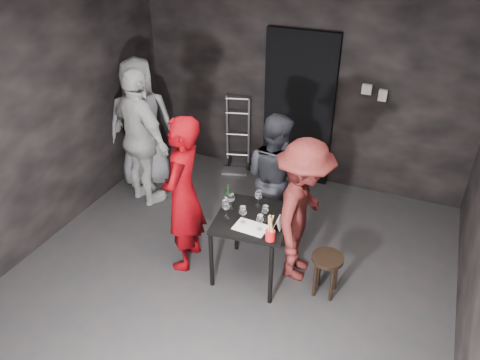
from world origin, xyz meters
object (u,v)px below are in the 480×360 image
at_px(stool, 327,265).
at_px(woman_black, 275,175).
at_px(server_red, 182,184).
at_px(man_maroon, 303,209).
at_px(hand_truck, 237,157).
at_px(wine_bottle, 228,198).
at_px(bystander_grey, 140,112).
at_px(breadstick_cup, 270,229).
at_px(bystander_cream, 139,125).
at_px(tasting_table, 253,225).

height_order(stool, woman_black, woman_black).
bearing_deg(server_red, man_maroon, 95.73).
xyz_separation_m(hand_truck, wine_bottle, (0.74, -1.94, 0.65)).
relative_size(bystander_grey, breadstick_cup, 7.37).
relative_size(woman_black, man_maroon, 0.94).
relative_size(bystander_cream, wine_bottle, 7.89).
relative_size(tasting_table, bystander_cream, 0.34).
bearing_deg(bystander_cream, server_red, 163.32).
height_order(woman_black, bystander_grey, bystander_grey).
bearing_deg(man_maroon, hand_truck, 37.94).
bearing_deg(server_red, stool, 85.40).
xyz_separation_m(tasting_table, bystander_grey, (-2.10, 1.22, 0.40)).
distance_m(tasting_table, bystander_grey, 2.46).
xyz_separation_m(server_red, bystander_grey, (-1.36, 1.30, 0.05)).
relative_size(man_maroon, bystander_cream, 0.76).
relative_size(stool, woman_black, 0.30).
xyz_separation_m(bystander_cream, bystander_grey, (-0.27, 0.42, -0.03)).
bearing_deg(wine_bottle, tasting_table, -12.69).
distance_m(bystander_cream, bystander_grey, 0.50).
distance_m(woman_black, bystander_grey, 2.10).
xyz_separation_m(tasting_table, wine_bottle, (-0.30, 0.07, 0.20)).
xyz_separation_m(tasting_table, man_maroon, (0.45, 0.23, 0.18)).
bearing_deg(server_red, tasting_table, 87.37).
height_order(hand_truck, tasting_table, hand_truck).
distance_m(hand_truck, stool, 2.70).
height_order(tasting_table, server_red, server_red).
bearing_deg(woman_black, tasting_table, 117.07).
bearing_deg(breadstick_cup, bystander_grey, 147.91).
bearing_deg(wine_bottle, breadstick_cup, -30.38).
xyz_separation_m(bystander_cream, wine_bottle, (1.53, -0.73, -0.23)).
distance_m(hand_truck, breadstick_cup, 2.72).
distance_m(tasting_table, bystander_cream, 2.04).
distance_m(woman_black, wine_bottle, 0.78).
bearing_deg(hand_truck, stool, -63.74).
relative_size(tasting_table, man_maroon, 0.45).
distance_m(man_maroon, breadstick_cup, 0.53).
bearing_deg(bystander_cream, man_maroon, -171.83).
relative_size(stool, bystander_cream, 0.22).
height_order(hand_truck, man_maroon, man_maroon).
height_order(hand_truck, woman_black, woman_black).
height_order(man_maroon, bystander_cream, bystander_cream).
xyz_separation_m(server_red, breadstick_cup, (1.02, -0.19, -0.13)).
relative_size(server_red, wine_bottle, 7.29).
xyz_separation_m(server_red, woman_black, (0.69, 0.88, -0.22)).
distance_m(tasting_table, breadstick_cup, 0.45).
bearing_deg(bystander_cream, tasting_table, 178.68).
distance_m(server_red, bystander_cream, 1.40).
distance_m(man_maroon, bystander_grey, 2.74).
bearing_deg(man_maroon, wine_bottle, 100.17).
distance_m(hand_truck, bystander_grey, 1.57).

